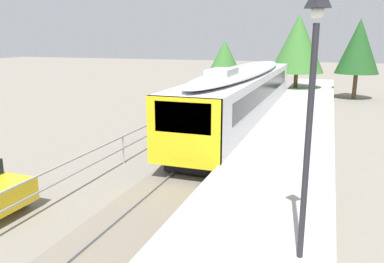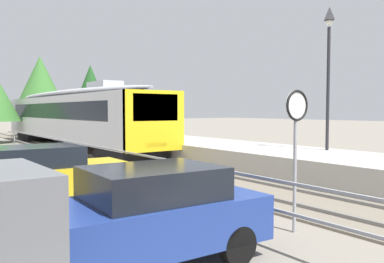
% 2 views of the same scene
% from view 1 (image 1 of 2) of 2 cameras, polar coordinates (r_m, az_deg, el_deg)
% --- Properties ---
extents(ground_plane, '(160.00, 160.00, 0.00)m').
position_cam_1_polar(ground_plane, '(17.66, -7.57, -3.85)').
color(ground_plane, gray).
extents(track_rails, '(3.20, 60.00, 0.14)m').
position_cam_1_polar(track_rails, '(16.55, 1.75, -4.80)').
color(track_rails, slate).
rests_on(track_rails, ground).
extents(commuter_train, '(2.82, 20.63, 3.74)m').
position_cam_1_polar(commuter_train, '(23.36, 7.62, 5.80)').
color(commuter_train, silver).
rests_on(commuter_train, track_rails).
extents(station_platform, '(3.90, 60.00, 0.90)m').
position_cam_1_polar(station_platform, '(15.78, 13.10, -4.49)').
color(station_platform, '#B7B5AD').
rests_on(station_platform, ground).
extents(platform_lamp_mid_platform, '(0.34, 0.34, 5.35)m').
position_cam_1_polar(platform_lamp_mid_platform, '(7.43, 17.41, 8.22)').
color(platform_lamp_mid_platform, '#232328').
rests_on(platform_lamp_mid_platform, station_platform).
extents(tree_behind_carpark, '(3.68, 3.68, 6.96)m').
position_cam_1_polar(tree_behind_carpark, '(37.13, 23.37, 11.45)').
color(tree_behind_carpark, brown).
rests_on(tree_behind_carpark, ground).
extents(tree_behind_station_far, '(3.63, 3.63, 5.16)m').
position_cam_1_polar(tree_behind_station_far, '(31.06, 4.82, 10.02)').
color(tree_behind_station_far, brown).
rests_on(tree_behind_station_far, ground).
extents(tree_distant_left, '(4.75, 4.75, 7.38)m').
position_cam_1_polar(tree_distant_left, '(36.59, 15.37, 12.39)').
color(tree_distant_left, brown).
rests_on(tree_distant_left, ground).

